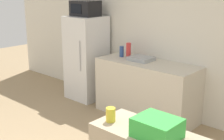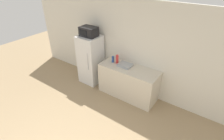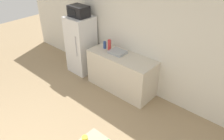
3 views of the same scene
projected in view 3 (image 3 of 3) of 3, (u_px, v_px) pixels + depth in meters
The scene contains 8 objects.
wall_back at pixel (139, 36), 4.81m from camera, with size 8.00×0.06×2.60m, color silver.
refrigerator at pixel (81, 45), 5.71m from camera, with size 0.62×0.63×1.51m.
microwave at pixel (79, 11), 5.25m from camera, with size 0.49×0.35×0.27m.
counter at pixel (121, 73), 5.13m from camera, with size 1.64×0.65×0.89m, color beige.
sink_basin at pixel (118, 52), 4.99m from camera, with size 0.37×0.30×0.06m, color #9EA3A8.
bottle_tall at pixel (109, 45), 5.10m from camera, with size 0.08×0.08×0.25m, color red.
bottle_short at pixel (105, 45), 5.18m from camera, with size 0.07×0.07×0.18m, color #2D4C8C.
jar at pixel (85, 140), 2.52m from camera, with size 0.07×0.07×0.10m, color yellow.
Camera 3 is at (2.55, -0.43, 3.17)m, focal length 35.00 mm.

